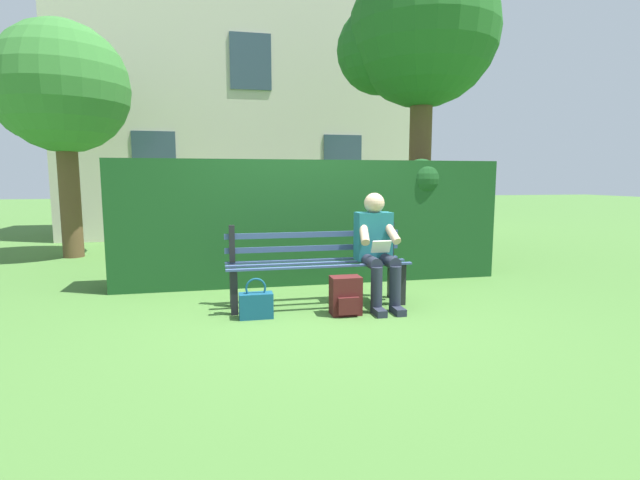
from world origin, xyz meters
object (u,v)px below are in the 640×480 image
Objects in this scene: park_bench at (317,264)px; backpack at (346,296)px; handbag at (256,305)px; tree at (416,38)px; person_seated at (377,246)px; tree_far at (58,92)px.

park_bench reaches higher than backpack.
backpack is 0.97× the size of handbag.
handbag is at bearing 29.26° from park_bench.
park_bench is 0.40× the size of tree.
backpack is at bearing 114.09° from park_bench.
tree is 12.66× the size of backpack.
person_seated is (-0.62, 0.17, 0.20)m from park_bench.
person_seated is at bearing -170.51° from handbag.
tree_far is (3.58, -3.99, 2.34)m from park_bench.
backpack is (1.96, 2.97, -3.41)m from tree.
tree_far is at bearing -49.58° from backpack.
tree_far is (2.89, -4.38, 2.65)m from handbag.
tree is at bearing -119.78° from person_seated.
person_seated is 0.31× the size of tree_far.
person_seated is at bearing -146.04° from backpack.
park_bench reaches higher than handbag.
tree_far is at bearing -44.73° from person_seated.
tree_far is at bearing -48.11° from park_bench.
backpack is (0.42, 0.28, -0.45)m from person_seated.
tree_far is (4.20, -4.16, 2.14)m from person_seated.
person_seated is 3.01× the size of handbag.
park_bench is 0.84m from handbag.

